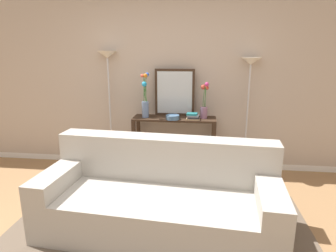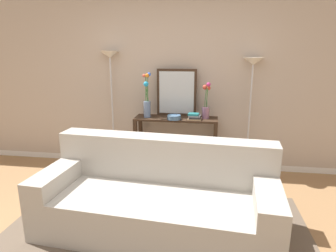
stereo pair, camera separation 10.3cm
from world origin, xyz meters
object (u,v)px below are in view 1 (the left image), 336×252
(console_table, at_px, (174,135))
(floor_lamp_right, at_px, (249,84))
(vase_short_flowers, at_px, (204,105))
(floor_lamp_left, at_px, (108,77))
(book_stack, at_px, (193,117))
(vase_tall_flowers, at_px, (145,100))
(couch, at_px, (160,200))
(book_row_under_console, at_px, (152,167))
(fruit_bowl, at_px, (173,117))
(wall_mirror, at_px, (175,93))

(console_table, relative_size, floor_lamp_right, 0.71)
(console_table, bearing_deg, vase_short_flowers, 2.47)
(floor_lamp_left, distance_m, vase_short_flowers, 1.44)
(floor_lamp_left, relative_size, book_stack, 9.31)
(vase_tall_flowers, height_order, book_stack, vase_tall_flowers)
(couch, relative_size, vase_short_flowers, 4.64)
(floor_lamp_right, height_order, book_stack, floor_lamp_right)
(console_table, distance_m, vase_tall_flowers, 0.65)
(floor_lamp_left, bearing_deg, vase_tall_flowers, -15.69)
(couch, height_order, book_stack, book_stack)
(couch, xyz_separation_m, book_row_under_console, (-0.34, 1.43, -0.25))
(fruit_bowl, height_order, book_stack, book_stack)
(couch, bearing_deg, book_stack, 78.97)
(vase_tall_flowers, height_order, book_row_under_console, vase_tall_flowers)
(wall_mirror, distance_m, book_row_under_console, 1.16)
(vase_tall_flowers, relative_size, vase_short_flowers, 1.24)
(floor_lamp_left, bearing_deg, wall_mirror, 0.82)
(floor_lamp_right, bearing_deg, wall_mirror, 179.23)
(wall_mirror, bearing_deg, fruit_bowl, -90.21)
(vase_short_flowers, height_order, fruit_bowl, vase_short_flowers)
(couch, height_order, wall_mirror, wall_mirror)
(vase_short_flowers, distance_m, fruit_bowl, 0.47)
(vase_short_flowers, distance_m, book_stack, 0.24)
(vase_tall_flowers, height_order, fruit_bowl, vase_tall_flowers)
(console_table, xyz_separation_m, floor_lamp_left, (-0.98, 0.13, 0.81))
(couch, distance_m, vase_tall_flowers, 1.64)
(console_table, height_order, floor_lamp_right, floor_lamp_right)
(vase_tall_flowers, bearing_deg, wall_mirror, 23.64)
(couch, height_order, floor_lamp_left, floor_lamp_left)
(floor_lamp_left, bearing_deg, fruit_bowl, -13.93)
(couch, distance_m, floor_lamp_left, 2.12)
(couch, distance_m, vase_short_flowers, 1.66)
(wall_mirror, relative_size, vase_short_flowers, 1.33)
(couch, distance_m, book_row_under_console, 1.49)
(console_table, distance_m, book_row_under_console, 0.60)
(couch, relative_size, wall_mirror, 3.49)
(console_table, distance_m, floor_lamp_left, 1.28)
(wall_mirror, xyz_separation_m, fruit_bowl, (-0.00, -0.25, -0.30))
(console_table, distance_m, floor_lamp_right, 1.27)
(floor_lamp_right, relative_size, book_row_under_console, 5.88)
(floor_lamp_right, height_order, fruit_bowl, floor_lamp_right)
(book_stack, height_order, book_row_under_console, book_stack)
(floor_lamp_left, bearing_deg, book_row_under_console, -11.63)
(vase_tall_flowers, relative_size, fruit_bowl, 3.32)
(fruit_bowl, bearing_deg, couch, -89.29)
(book_stack, bearing_deg, vase_short_flowers, 34.79)
(floor_lamp_left, bearing_deg, couch, -57.79)
(couch, distance_m, floor_lamp_right, 2.11)
(couch, xyz_separation_m, book_stack, (0.26, 1.34, 0.55))
(console_table, height_order, vase_tall_flowers, vase_tall_flowers)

